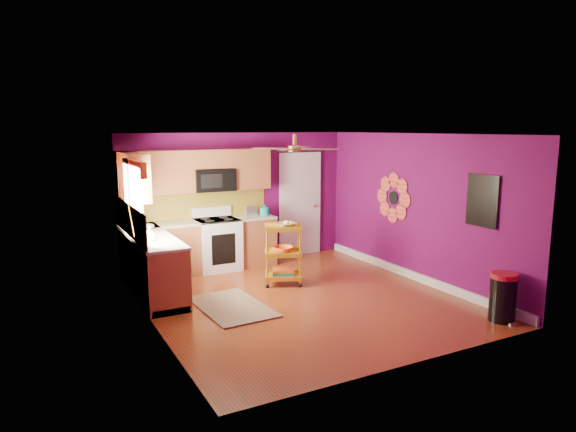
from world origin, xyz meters
TOP-DOWN VIEW (x-y plane):
  - ground at (0.00, 0.00)m, footprint 5.00×5.00m
  - room_envelope at (0.03, 0.00)m, footprint 4.54×5.04m
  - lower_cabinets at (-1.35, 1.82)m, footprint 2.81×2.31m
  - electric_range at (-0.55, 2.17)m, footprint 0.76×0.66m
  - upper_cabinetry at (-1.24, 2.17)m, footprint 2.80×2.30m
  - left_window at (-2.22, 1.05)m, footprint 0.08×1.35m
  - panel_door at (1.35, 2.47)m, footprint 0.95×0.11m
  - right_wall_art at (2.23, -0.34)m, footprint 0.04×2.74m
  - ceiling_fan at (0.00, 0.20)m, footprint 1.01×1.01m
  - shag_rug at (-1.08, 0.13)m, footprint 0.96×1.49m
  - rolling_cart at (0.10, 0.77)m, footprint 0.73×0.65m
  - trash_can at (1.98, -2.07)m, footprint 0.38×0.40m
  - teal_kettle at (0.40, 2.14)m, footprint 0.18×0.18m
  - toaster at (0.16, 2.25)m, footprint 0.22×0.15m
  - soap_bottle_a at (-2.02, 1.02)m, footprint 0.09×0.09m
  - soap_bottle_b at (-1.94, 1.67)m, footprint 0.12×0.12m
  - counter_dish at (-1.92, 1.81)m, footprint 0.28×0.28m
  - counter_cup at (-2.03, 0.89)m, footprint 0.11×0.11m

SIDE VIEW (x-z plane):
  - ground at x=0.00m, z-range 0.00..0.00m
  - shag_rug at x=-1.08m, z-range 0.00..0.02m
  - trash_can at x=1.98m, z-range 0.00..0.67m
  - lower_cabinets at x=-1.35m, z-range -0.04..0.90m
  - electric_range at x=-0.55m, z-range -0.08..1.05m
  - rolling_cart at x=0.10m, z-range 0.01..1.11m
  - counter_dish at x=-1.92m, z-range 0.94..1.01m
  - counter_cup at x=-2.03m, z-range 0.94..1.03m
  - soap_bottle_b at x=-1.94m, z-range 0.94..1.09m
  - teal_kettle at x=0.40m, z-range 0.92..1.13m
  - panel_door at x=1.35m, z-range -0.05..2.10m
  - toaster at x=0.16m, z-range 0.94..1.12m
  - soap_bottle_a at x=-2.02m, z-range 0.94..1.14m
  - right_wall_art at x=2.23m, z-range 0.92..1.96m
  - room_envelope at x=0.03m, z-range 0.37..2.89m
  - left_window at x=-2.22m, z-range 1.20..2.28m
  - upper_cabinetry at x=-1.24m, z-range 1.17..2.43m
  - ceiling_fan at x=0.00m, z-range 2.16..2.42m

